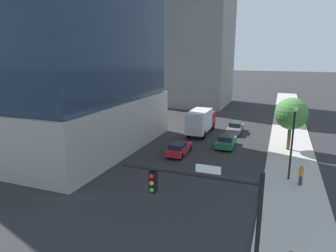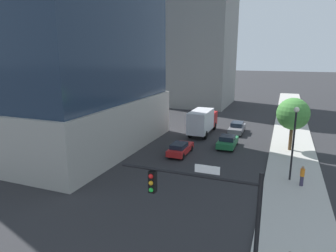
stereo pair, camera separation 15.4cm
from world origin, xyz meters
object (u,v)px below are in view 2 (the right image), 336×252
(pedestrian_orange_shirt, at_px, (302,176))
(car_gray, at_px, (237,128))
(traffic_light_pole, at_px, (206,202))
(street_tree, at_px, (293,114))
(box_truck, at_px, (202,121))
(car_green, at_px, (228,141))
(car_red, at_px, (180,148))
(construction_building, at_px, (198,12))
(street_lamp, at_px, (294,133))

(pedestrian_orange_shirt, bearing_deg, car_gray, 115.78)
(traffic_light_pole, xyz_separation_m, street_tree, (3.89, 22.69, 0.06))
(box_truck, bearing_deg, car_green, -47.42)
(car_green, bearing_deg, box_truck, 132.58)
(car_gray, xyz_separation_m, box_truck, (-4.25, -2.41, 1.15))
(street_tree, height_order, car_red, street_tree)
(car_red, relative_size, car_gray, 0.93)
(construction_building, height_order, car_gray, construction_building)
(pedestrian_orange_shirt, bearing_deg, street_lamp, 132.48)
(traffic_light_pole, bearing_deg, car_gray, 95.62)
(construction_building, height_order, street_tree, construction_building)
(construction_building, distance_m, box_truck, 30.81)
(box_truck, xyz_separation_m, pedestrian_orange_shirt, (11.78, -13.17, -0.88))
(street_lamp, relative_size, car_red, 1.44)
(street_lamp, distance_m, box_truck, 16.56)
(traffic_light_pole, height_order, car_red, traffic_light_pole)
(car_gray, height_order, pedestrian_orange_shirt, pedestrian_orange_shirt)
(car_red, distance_m, car_green, 6.15)
(pedestrian_orange_shirt, bearing_deg, traffic_light_pole, -109.95)
(traffic_light_pole, relative_size, car_red, 1.50)
(street_lamp, distance_m, car_green, 10.69)
(street_lamp, height_order, street_tree, street_lamp)
(street_lamp, relative_size, car_gray, 1.35)
(box_truck, height_order, pedestrian_orange_shirt, box_truck)
(box_truck, bearing_deg, traffic_light_pole, -74.88)
(car_gray, xyz_separation_m, pedestrian_orange_shirt, (7.53, -15.58, 0.28))
(traffic_light_pole, height_order, car_gray, traffic_light_pole)
(car_red, height_order, car_green, car_green)
(traffic_light_pole, distance_m, box_truck, 27.19)
(construction_building, distance_m, street_tree, 36.70)
(traffic_light_pole, height_order, box_truck, traffic_light_pole)
(box_truck, relative_size, pedestrian_orange_shirt, 4.57)
(car_red, height_order, box_truck, box_truck)
(construction_building, distance_m, car_gray, 31.02)
(street_tree, xyz_separation_m, car_gray, (-6.70, 5.89, -3.49))
(construction_building, relative_size, traffic_light_pole, 6.73)
(traffic_light_pole, xyz_separation_m, pedestrian_orange_shirt, (4.71, 12.99, -3.15))
(street_lamp, xyz_separation_m, car_green, (-6.66, 7.60, -3.49))
(car_gray, bearing_deg, car_red, -110.33)
(car_gray, bearing_deg, street_lamp, -65.53)
(street_tree, distance_m, car_green, 7.65)
(car_gray, height_order, car_green, car_gray)
(traffic_light_pole, distance_m, street_tree, 23.02)
(car_gray, xyz_separation_m, car_green, (0.00, -7.04, -0.01))
(car_red, height_order, car_gray, car_gray)
(street_tree, height_order, car_green, street_tree)
(construction_building, xyz_separation_m, traffic_light_pole, (14.86, -50.57, -14.83))
(construction_building, bearing_deg, car_gray, -61.29)
(street_lamp, distance_m, pedestrian_orange_shirt, 3.45)
(construction_building, relative_size, street_tree, 7.50)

